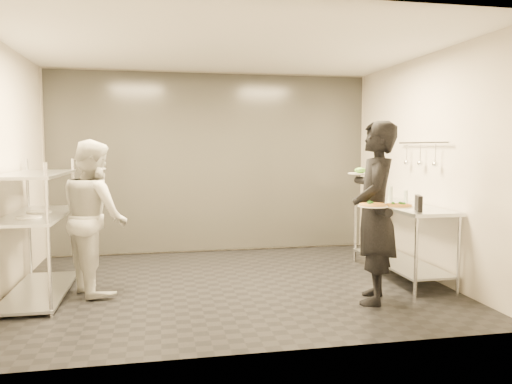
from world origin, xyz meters
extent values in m
cube|color=black|center=(0.00, 0.00, 0.00)|extent=(5.00, 4.00, 0.00)
cube|color=silver|center=(0.00, 0.00, 2.80)|extent=(5.00, 4.00, 0.00)
cube|color=beige|center=(0.00, 2.00, 1.40)|extent=(5.00, 0.00, 2.80)
cube|color=beige|center=(0.00, -2.00, 1.40)|extent=(5.00, 0.00, 2.80)
cube|color=beige|center=(-2.50, 0.00, 1.40)|extent=(0.00, 4.00, 2.80)
cube|color=beige|center=(2.50, 0.00, 1.40)|extent=(0.00, 4.00, 2.80)
cube|color=white|center=(0.00, 1.97, 1.40)|extent=(4.90, 0.04, 2.74)
cylinder|color=silver|center=(-2.42, 0.77, 0.75)|extent=(0.04, 0.04, 1.50)
cylinder|color=silver|center=(-1.88, -0.77, 0.75)|extent=(0.04, 0.04, 1.50)
cylinder|color=silver|center=(-1.88, 0.77, 0.75)|extent=(0.04, 0.04, 1.50)
cube|color=silver|center=(-2.15, 0.00, 0.05)|extent=(0.60, 1.60, 0.03)
cube|color=silver|center=(-2.15, 0.00, 0.90)|extent=(0.60, 1.60, 0.03)
cube|color=silver|center=(-2.15, 0.00, 1.35)|extent=(0.60, 1.60, 0.03)
cylinder|color=white|center=(-2.15, -0.35, 0.93)|extent=(0.26, 0.26, 0.01)
cylinder|color=white|center=(-2.15, 0.10, 0.93)|extent=(0.26, 0.26, 0.01)
cylinder|color=silver|center=(1.92, -0.86, 0.45)|extent=(0.04, 0.04, 0.90)
cylinder|color=silver|center=(1.92, 0.86, 0.45)|extent=(0.04, 0.04, 0.90)
cylinder|color=silver|center=(2.44, -0.86, 0.45)|extent=(0.04, 0.04, 0.90)
cylinder|color=silver|center=(2.44, 0.86, 0.45)|extent=(0.04, 0.04, 0.90)
cube|color=silver|center=(2.18, 0.00, 0.18)|extent=(0.57, 1.71, 0.03)
cube|color=silver|center=(2.18, 0.00, 0.90)|extent=(0.60, 1.80, 0.04)
cylinder|color=silver|center=(2.44, 0.00, 1.70)|extent=(0.02, 1.20, 0.02)
cylinder|color=silver|center=(2.42, -0.35, 1.57)|extent=(0.01, 0.01, 0.22)
sphere|color=silver|center=(2.42, -0.35, 1.44)|extent=(0.07, 0.07, 0.07)
cylinder|color=silver|center=(2.42, 0.00, 1.57)|extent=(0.01, 0.01, 0.22)
sphere|color=silver|center=(2.42, 0.00, 1.44)|extent=(0.07, 0.07, 0.07)
cylinder|color=silver|center=(2.42, 0.35, 1.57)|extent=(0.01, 0.01, 0.22)
sphere|color=silver|center=(2.42, 0.35, 1.44)|extent=(0.07, 0.07, 0.07)
imported|color=black|center=(1.40, -0.92, 0.96)|extent=(0.70, 0.82, 1.92)
imported|color=beige|center=(-1.55, 0.03, 0.87)|extent=(0.95, 1.04, 1.73)
cylinder|color=white|center=(1.26, -1.16, 1.06)|extent=(0.30, 0.30, 0.01)
cylinder|color=gold|center=(1.26, -1.16, 1.07)|extent=(0.27, 0.27, 0.02)
cylinder|color=#CA641B|center=(1.26, -1.16, 1.08)|extent=(0.24, 0.24, 0.01)
sphere|color=#1F5B14|center=(1.26, -1.16, 1.09)|extent=(0.04, 0.04, 0.04)
cylinder|color=white|center=(1.53, -1.18, 1.05)|extent=(0.30, 0.30, 0.01)
cylinder|color=gold|center=(1.53, -1.18, 1.06)|extent=(0.27, 0.27, 0.02)
cylinder|color=#CA641B|center=(1.53, -1.18, 1.07)|extent=(0.24, 0.24, 0.01)
sphere|color=#1F5B14|center=(1.53, -1.18, 1.08)|extent=(0.04, 0.04, 0.04)
cylinder|color=white|center=(1.35, -0.62, 1.35)|extent=(0.27, 0.27, 0.01)
ellipsoid|color=#2D6719|center=(1.35, -0.62, 1.39)|extent=(0.13, 0.13, 0.07)
cube|color=black|center=(2.06, -0.63, 1.01)|extent=(0.13, 0.25, 0.18)
cylinder|color=gray|center=(2.08, 0.11, 1.03)|extent=(0.06, 0.06, 0.22)
cylinder|color=gray|center=(2.28, 0.08, 1.01)|extent=(0.05, 0.05, 0.17)
cylinder|color=black|center=(2.08, 0.53, 1.02)|extent=(0.06, 0.06, 0.20)
camera|label=1|loc=(-0.83, -5.78, 1.65)|focal=35.00mm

